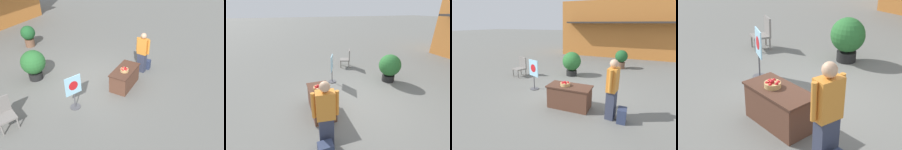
% 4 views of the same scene
% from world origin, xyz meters
% --- Properties ---
extents(ground_plane, '(120.00, 120.00, 0.00)m').
position_xyz_m(ground_plane, '(0.00, 0.00, 0.00)').
color(ground_plane, slate).
extents(display_table, '(1.43, 0.71, 0.75)m').
position_xyz_m(display_table, '(0.29, -1.29, 0.38)').
color(display_table, brown).
rests_on(display_table, ground_plane).
extents(apple_basket, '(0.32, 0.32, 0.16)m').
position_xyz_m(apple_basket, '(0.16, -1.34, 0.82)').
color(apple_basket, tan).
rests_on(apple_basket, display_table).
extents(person_visitor, '(0.31, 0.61, 1.77)m').
position_xyz_m(person_visitor, '(1.66, -1.47, 0.91)').
color(person_visitor, '#33384C').
rests_on(person_visitor, ground_plane).
extents(poster_board, '(0.55, 0.36, 1.26)m').
position_xyz_m(poster_board, '(-1.69, -0.34, 0.69)').
color(poster_board, '#4C4C51').
rests_on(poster_board, ground_plane).
extents(patio_chair, '(0.71, 0.71, 1.00)m').
position_xyz_m(patio_chair, '(-3.38, 1.06, 0.53)').
color(patio_chair, gray).
rests_on(patio_chair, ground_plane).
extents(potted_plant_far_left, '(0.97, 0.97, 1.27)m').
position_xyz_m(potted_plant_far_left, '(-0.95, 2.19, 0.72)').
color(potted_plant_far_left, black).
rests_on(potted_plant_far_left, ground_plane).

